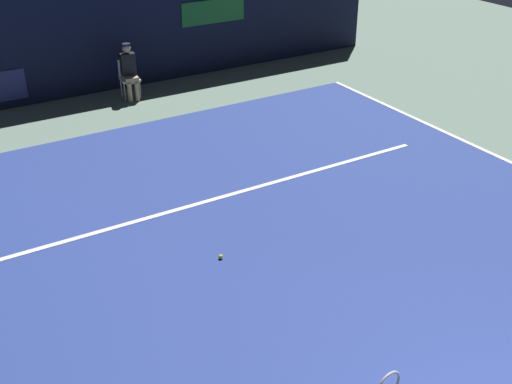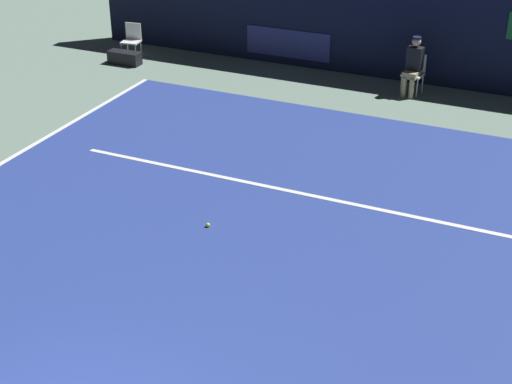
# 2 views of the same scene
# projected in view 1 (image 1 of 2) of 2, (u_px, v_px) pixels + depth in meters

# --- Properties ---
(ground_plane) EXTENTS (32.50, 32.50, 0.00)m
(ground_plane) POSITION_uv_depth(u_px,v_px,m) (288.00, 256.00, 9.75)
(ground_plane) COLOR slate
(court_surface) EXTENTS (11.00, 11.92, 0.01)m
(court_surface) POSITION_uv_depth(u_px,v_px,m) (288.00, 255.00, 9.75)
(court_surface) COLOR navy
(court_surface) RESTS_ON ground
(line_service) EXTENTS (8.58, 0.10, 0.01)m
(line_service) POSITION_uv_depth(u_px,v_px,m) (221.00, 197.00, 11.32)
(line_service) COLOR white
(line_service) RESTS_ON court_surface
(back_wall) EXTENTS (16.08, 0.33, 2.60)m
(back_wall) POSITION_uv_depth(u_px,v_px,m) (92.00, 39.00, 15.59)
(back_wall) COLOR #141933
(back_wall) RESTS_ON ground
(line_judge_on_chair) EXTENTS (0.48, 0.56, 1.32)m
(line_judge_on_chair) POSITION_uv_depth(u_px,v_px,m) (129.00, 71.00, 15.41)
(line_judge_on_chair) COLOR white
(line_judge_on_chair) RESTS_ON ground
(tennis_ball) EXTENTS (0.07, 0.07, 0.07)m
(tennis_ball) POSITION_uv_depth(u_px,v_px,m) (221.00, 257.00, 9.64)
(tennis_ball) COLOR #CCE033
(tennis_ball) RESTS_ON court_surface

